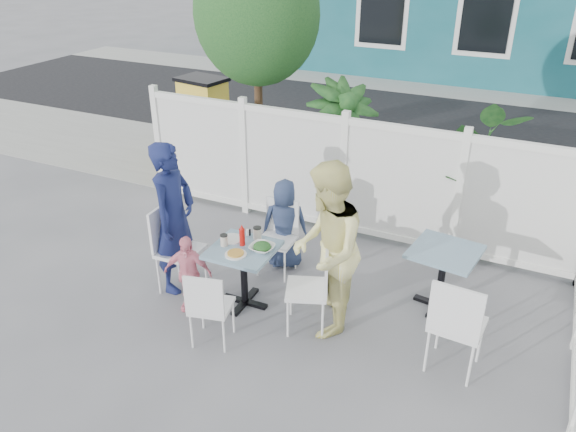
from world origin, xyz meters
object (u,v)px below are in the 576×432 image
at_px(spare_table, 444,263).
at_px(woman, 326,250).
at_px(boy, 285,224).
at_px(toddler, 188,273).
at_px(chair_left, 173,242).
at_px(utility_cabinet, 204,120).
at_px(main_table, 243,261).
at_px(chair_right, 315,282).
at_px(man, 174,218).
at_px(chair_back, 279,231).
at_px(chair_near, 208,304).

relative_size(spare_table, woman, 0.42).
relative_size(boy, toddler, 1.26).
bearing_deg(chair_left, boy, 134.11).
relative_size(utility_cabinet, boy, 1.24).
bearing_deg(woman, main_table, -106.52).
relative_size(spare_table, boy, 0.68).
bearing_deg(chair_right, man, 67.53).
bearing_deg(main_table, utility_cabinet, 128.16).
relative_size(spare_table, toddler, 0.86).
distance_m(chair_back, woman, 1.23).
bearing_deg(main_table, woman, 1.30).
relative_size(chair_left, toddler, 1.14).
distance_m(chair_near, boy, 1.65).
bearing_deg(chair_left, woman, 89.55).
xyz_separation_m(chair_right, toddler, (-1.33, -0.27, -0.11)).
height_order(chair_right, boy, boy).
bearing_deg(chair_back, chair_near, 87.63).
bearing_deg(chair_right, chair_near, 110.09).
distance_m(utility_cabinet, chair_near, 5.14).
distance_m(utility_cabinet, chair_right, 5.11).
distance_m(chair_right, man, 1.72).
relative_size(utility_cabinet, woman, 0.76).
xyz_separation_m(chair_right, chair_near, (-0.80, -0.69, -0.06)).
relative_size(main_table, chair_back, 0.79).
bearing_deg(woman, chair_near, -67.07).
bearing_deg(chair_near, chair_back, 76.73).
relative_size(chair_left, woman, 0.56).
distance_m(chair_left, toddler, 0.48).
relative_size(chair_near, woman, 0.47).
relative_size(chair_near, boy, 0.76).
distance_m(chair_right, chair_back, 1.16).
height_order(main_table, spare_table, spare_table).
height_order(spare_table, chair_back, chair_back).
height_order(chair_right, man, man).
xyz_separation_m(chair_near, man, (-0.89, 0.74, 0.37)).
xyz_separation_m(main_table, man, (-0.85, 0.00, 0.32)).
height_order(chair_left, chair_back, chair_left).
relative_size(utility_cabinet, spare_table, 1.81).
distance_m(chair_near, woman, 1.23).
bearing_deg(chair_near, woman, 27.23).
bearing_deg(man, chair_right, -96.15).
height_order(chair_near, woman, woman).
xyz_separation_m(chair_right, woman, (0.08, 0.07, 0.35)).
relative_size(chair_left, chair_right, 1.07).
distance_m(chair_right, boy, 1.25).
bearing_deg(chair_left, man, 167.40).
bearing_deg(chair_left, chair_near, 49.73).
xyz_separation_m(chair_left, toddler, (0.37, -0.27, -0.14)).
bearing_deg(main_table, toddler, -147.02).
height_order(chair_back, woman, woman).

